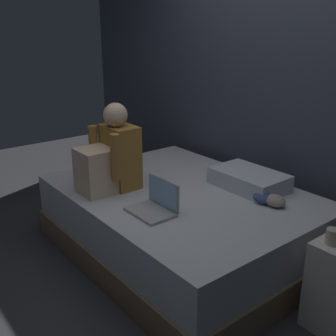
{
  "coord_description": "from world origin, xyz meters",
  "views": [
    {
      "loc": [
        1.98,
        -1.56,
        1.71
      ],
      "look_at": [
        -0.11,
        0.1,
        0.78
      ],
      "focal_mm": 43.63,
      "sensor_mm": 36.0,
      "label": 1
    }
  ],
  "objects_px": {
    "bed": "(181,222)",
    "clothes_pile": "(269,199)",
    "person_sitting": "(110,157)",
    "pillow": "(249,179)",
    "mug": "(333,237)",
    "laptop": "(155,204)"
  },
  "relations": [
    {
      "from": "bed",
      "to": "person_sitting",
      "type": "bearing_deg",
      "value": -133.74
    },
    {
      "from": "person_sitting",
      "to": "pillow",
      "type": "height_order",
      "value": "person_sitting"
    },
    {
      "from": "bed",
      "to": "laptop",
      "type": "xyz_separation_m",
      "value": [
        0.17,
        -0.38,
        0.32
      ]
    },
    {
      "from": "person_sitting",
      "to": "mug",
      "type": "xyz_separation_m",
      "value": [
        1.54,
        0.5,
        -0.18
      ]
    },
    {
      "from": "laptop",
      "to": "pillow",
      "type": "xyz_separation_m",
      "value": [
        0.1,
        0.83,
        0.01
      ]
    },
    {
      "from": "mug",
      "to": "clothes_pile",
      "type": "bearing_deg",
      "value": 161.24
    },
    {
      "from": "pillow",
      "to": "mug",
      "type": "xyz_separation_m",
      "value": [
        0.9,
        -0.34,
        0.01
      ]
    },
    {
      "from": "mug",
      "to": "clothes_pile",
      "type": "height_order",
      "value": "mug"
    },
    {
      "from": "pillow",
      "to": "mug",
      "type": "height_order",
      "value": "pillow"
    },
    {
      "from": "laptop",
      "to": "pillow",
      "type": "height_order",
      "value": "laptop"
    },
    {
      "from": "laptop",
      "to": "bed",
      "type": "bearing_deg",
      "value": 114.65
    },
    {
      "from": "bed",
      "to": "pillow",
      "type": "bearing_deg",
      "value": 58.93
    },
    {
      "from": "bed",
      "to": "mug",
      "type": "distance_m",
      "value": 1.22
    },
    {
      "from": "laptop",
      "to": "mug",
      "type": "distance_m",
      "value": 1.11
    },
    {
      "from": "clothes_pile",
      "to": "bed",
      "type": "bearing_deg",
      "value": -150.99
    },
    {
      "from": "bed",
      "to": "mug",
      "type": "xyz_separation_m",
      "value": [
        1.17,
        0.11,
        0.34
      ]
    },
    {
      "from": "bed",
      "to": "clothes_pile",
      "type": "distance_m",
      "value": 0.72
    },
    {
      "from": "person_sitting",
      "to": "clothes_pile",
      "type": "relative_size",
      "value": 2.73
    },
    {
      "from": "pillow",
      "to": "clothes_pile",
      "type": "xyz_separation_m",
      "value": [
        0.3,
        -0.13,
        -0.02
      ]
    },
    {
      "from": "bed",
      "to": "person_sitting",
      "type": "distance_m",
      "value": 0.75
    },
    {
      "from": "mug",
      "to": "bed",
      "type": "bearing_deg",
      "value": -174.54
    },
    {
      "from": "bed",
      "to": "person_sitting",
      "type": "xyz_separation_m",
      "value": [
        -0.37,
        -0.39,
        0.52
      ]
    }
  ]
}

